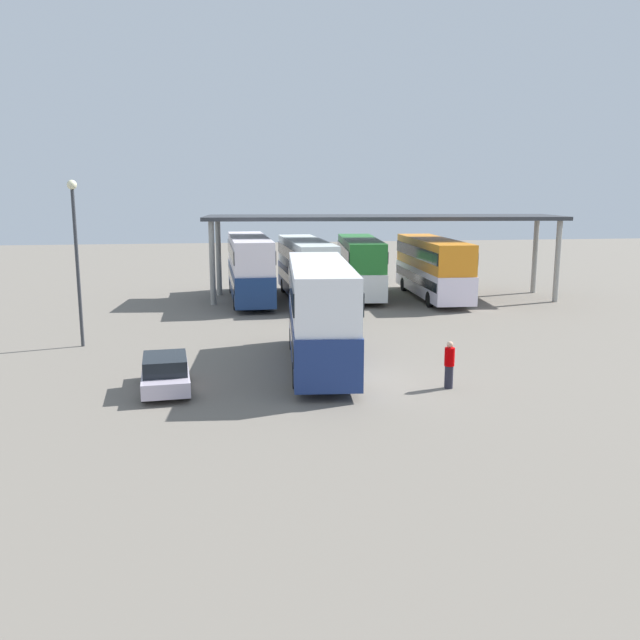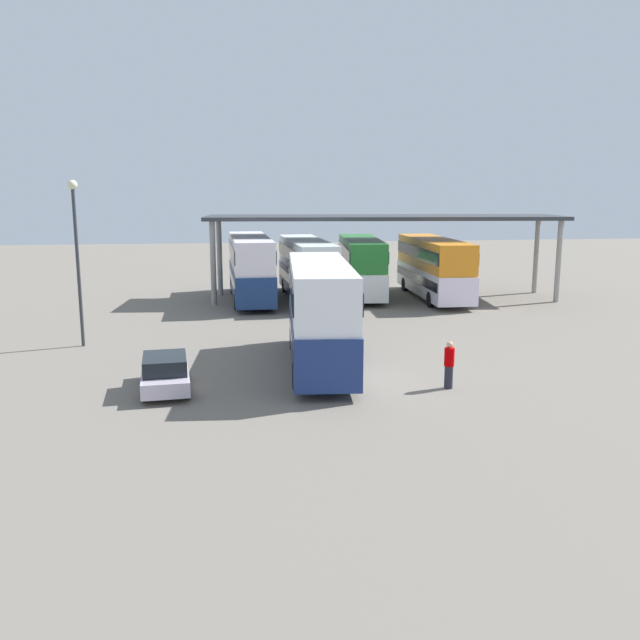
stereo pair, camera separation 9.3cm
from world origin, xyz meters
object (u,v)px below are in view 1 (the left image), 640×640
double_decker_far_right (360,265)px  double_decker_end_of_row (433,266)px  double_decker_main (320,311)px  double_decker_mid_row (306,267)px  lamppost_tall (76,243)px  double_decker_near_canopy (250,266)px  pedestrian_waiting (449,365)px  parked_hatchback (165,373)px

double_decker_far_right → double_decker_end_of_row: size_ratio=0.95×
double_decker_main → double_decker_far_right: 19.30m
double_decker_mid_row → lamppost_tall: bearing=132.7°
double_decker_main → double_decker_far_right: bearing=-11.9°
double_decker_mid_row → double_decker_end_of_row: (8.62, -0.59, 0.01)m
double_decker_near_canopy → double_decker_end_of_row: size_ratio=1.01×
double_decker_near_canopy → pedestrian_waiting: (6.60, -21.40, -1.44)m
parked_hatchback → double_decker_near_canopy: bearing=-15.9°
parked_hatchback → pedestrian_waiting: 10.57m
double_decker_main → parked_hatchback: (-6.16, -2.62, -1.72)m
parked_hatchback → pedestrian_waiting: (10.50, -1.18, 0.23)m
double_decker_end_of_row → pedestrian_waiting: (-5.79, -20.63, -1.32)m
double_decker_main → double_decker_mid_row: 17.49m
double_decker_end_of_row → lamppost_tall: 23.97m
double_decker_end_of_row → pedestrian_waiting: 21.47m
double_decker_main → double_decker_end_of_row: double_decker_main is taller
double_decker_main → lamppost_tall: lamppost_tall is taller
double_decker_main → lamppost_tall: size_ratio=1.32×
double_decker_far_right → pedestrian_waiting: bearing=-177.2°
double_decker_main → lamppost_tall: (-10.68, 5.27, 2.50)m
parked_hatchback → double_decker_far_right: 24.15m
double_decker_far_right → pedestrian_waiting: (-1.10, -22.31, -1.30)m
double_decker_main → parked_hatchback: size_ratio=2.52×
pedestrian_waiting → double_decker_far_right: bearing=-161.8°
parked_hatchback → lamppost_tall: (-4.53, 7.89, 4.22)m
double_decker_near_canopy → pedestrian_waiting: double_decker_near_canopy is taller
double_decker_mid_row → pedestrian_waiting: (2.83, -21.22, -1.31)m
double_decker_near_canopy → double_decker_end_of_row: 12.42m
double_decker_main → double_decker_near_canopy: double_decker_main is taller
double_decker_far_right → double_decker_end_of_row: 4.99m
double_decker_end_of_row → lamppost_tall: bearing=120.5°
double_decker_main → double_decker_mid_row: double_decker_main is taller
double_decker_end_of_row → lamppost_tall: lamppost_tall is taller
double_decker_far_right → parked_hatchback: bearing=156.8°
parked_hatchback → double_decker_mid_row: double_decker_mid_row is taller
double_decker_near_canopy → lamppost_tall: bearing=144.2°
double_decker_main → pedestrian_waiting: bearing=-126.6°
double_decker_near_canopy → double_decker_mid_row: bearing=-94.1°
double_decker_far_right → double_decker_main: bearing=169.2°
double_decker_main → lamppost_tall: 12.17m
double_decker_main → parked_hatchback: 6.91m
parked_hatchback → double_decker_far_right: double_decker_far_right is taller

